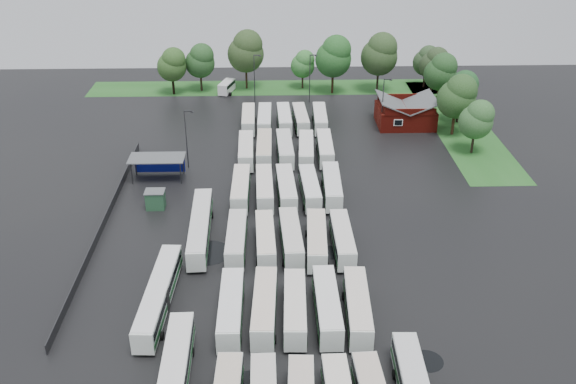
{
  "coord_description": "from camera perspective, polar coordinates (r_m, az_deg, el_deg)",
  "views": [
    {
      "loc": [
        -0.17,
        -65.46,
        42.66
      ],
      "look_at": [
        2.0,
        12.0,
        2.5
      ],
      "focal_mm": 40.0,
      "sensor_mm": 36.0,
      "label": 1
    }
  ],
  "objects": [
    {
      "name": "bus_r1c3",
      "position": [
        67.43,
        3.5,
        -10.05
      ],
      "size": [
        2.45,
        11.2,
        3.11
      ],
      "rotation": [
        0.0,
        0.0,
        0.01
      ],
      "color": "silver",
      "rests_on": "ground"
    },
    {
      "name": "tree_north_1",
      "position": [
        134.43,
        -7.78,
        11.52
      ],
      "size": [
        6.04,
        6.04,
        10.01
      ],
      "color": "black",
      "rests_on": "ground"
    },
    {
      "name": "bus_r1c1",
      "position": [
        67.24,
        -2.1,
        -10.16
      ],
      "size": [
        2.78,
        11.13,
        3.08
      ],
      "rotation": [
        0.0,
        0.0,
        -0.04
      ],
      "color": "silver",
      "rests_on": "ground"
    },
    {
      "name": "tree_east_3",
      "position": [
        128.37,
        13.48,
        10.37
      ],
      "size": [
        6.27,
        6.27,
        10.39
      ],
      "color": "#372513",
      "rests_on": "ground"
    },
    {
      "name": "grass_strip_east",
      "position": [
        121.28,
        14.95,
        5.85
      ],
      "size": [
        10.0,
        50.0,
        0.01
      ],
      "primitive_type": "cube",
      "color": "#225B1F",
      "rests_on": "ground"
    },
    {
      "name": "puddle_3",
      "position": [
        78.93,
        3.82,
        -5.39
      ],
      "size": [
        3.15,
        3.15,
        0.01
      ],
      "primitive_type": "cylinder",
      "color": "black",
      "rests_on": "ground"
    },
    {
      "name": "bus_r4c0",
      "position": [
        102.18,
        -3.75,
        3.69
      ],
      "size": [
        2.57,
        11.04,
        3.06
      ],
      "rotation": [
        0.0,
        0.0,
        0.02
      ],
      "color": "silver",
      "rests_on": "ground"
    },
    {
      "name": "utility_hut",
      "position": [
        89.78,
        -11.7,
        -0.64
      ],
      "size": [
        2.7,
        2.2,
        2.62
      ],
      "color": "#214B2E",
      "rests_on": "ground"
    },
    {
      "name": "bus_r2c2",
      "position": [
        78.49,
        0.28,
        -4.08
      ],
      "size": [
        2.85,
        11.07,
        3.05
      ],
      "rotation": [
        0.0,
        0.0,
        0.05
      ],
      "color": "silver",
      "rests_on": "ground"
    },
    {
      "name": "brick_building",
      "position": [
        118.16,
        10.37,
        6.74
      ],
      "size": [
        10.07,
        8.6,
        5.39
      ],
      "color": "#69110A",
      "rests_on": "ground"
    },
    {
      "name": "minibus",
      "position": [
        134.09,
        -5.47,
        9.31
      ],
      "size": [
        3.41,
        5.74,
        2.36
      ],
      "rotation": [
        0.0,
        0.0,
        -0.28
      ],
      "color": "white",
      "rests_on": "ground"
    },
    {
      "name": "puddle_4",
      "position": [
        64.9,
        12.26,
        -14.47
      ],
      "size": [
        3.17,
        3.17,
        0.01
      ],
      "primitive_type": "cylinder",
      "color": "black",
      "rests_on": "ground"
    },
    {
      "name": "ground",
      "position": [
        78.14,
        -1.23,
        -5.7
      ],
      "size": [
        160.0,
        160.0,
        0.0
      ],
      "primitive_type": "plane",
      "color": "black",
      "rests_on": "ground"
    },
    {
      "name": "tree_east_1",
      "position": [
        113.89,
        14.87,
        8.25
      ],
      "size": [
        6.61,
        6.61,
        10.94
      ],
      "color": "#3C2516",
      "rests_on": "ground"
    },
    {
      "name": "tree_east_2",
      "position": [
        120.17,
        15.22,
        8.82
      ],
      "size": [
        5.91,
        5.91,
        9.79
      ],
      "color": "black",
      "rests_on": "ground"
    },
    {
      "name": "tree_north_0",
      "position": [
        133.24,
        -10.24,
        11.12
      ],
      "size": [
        5.89,
        5.89,
        9.76
      ],
      "color": "black",
      "rests_on": "ground"
    },
    {
      "name": "tree_east_0",
      "position": [
        107.47,
        16.47,
        6.23
      ],
      "size": [
        5.51,
        5.51,
        9.13
      ],
      "color": "black",
      "rests_on": "ground"
    },
    {
      "name": "artic_bus_west_c",
      "position": [
        70.29,
        -11.41,
        -8.94
      ],
      "size": [
        3.07,
        16.11,
        2.97
      ],
      "rotation": [
        0.0,
        0.0,
        -0.05
      ],
      "color": "silver",
      "rests_on": "ground"
    },
    {
      "name": "bus_r2c1",
      "position": [
        78.28,
        -2.02,
        -4.24
      ],
      "size": [
        2.62,
        10.64,
        2.94
      ],
      "rotation": [
        0.0,
        0.0,
        0.04
      ],
      "color": "silver",
      "rests_on": "ground"
    },
    {
      "name": "bus_r2c0",
      "position": [
        78.58,
        -4.61,
        -4.17
      ],
      "size": [
        2.37,
        10.72,
        2.98
      ],
      "rotation": [
        0.0,
        0.0,
        -0.01
      ],
      "color": "silver",
      "rests_on": "ground"
    },
    {
      "name": "bus_r4c4",
      "position": [
        103.06,
        3.31,
        3.9
      ],
      "size": [
        2.49,
        10.83,
        3.0
      ],
      "rotation": [
        0.0,
        0.0,
        -0.02
      ],
      "color": "silver",
      "rests_on": "ground"
    },
    {
      "name": "bus_r3c4",
      "position": [
        90.78,
        3.93,
        0.51
      ],
      "size": [
        2.71,
        11.23,
        3.11
      ],
      "rotation": [
        0.0,
        0.0,
        -0.03
      ],
      "color": "silver",
      "rests_on": "ground"
    },
    {
      "name": "lamp_post_back_e",
      "position": [
        126.67,
        2.01,
        10.35
      ],
      "size": [
        1.48,
        0.29,
        9.6
      ],
      "color": "#2D2D30",
      "rests_on": "ground"
    },
    {
      "name": "bus_r5c0",
      "position": [
        115.14,
        -3.54,
        6.47
      ],
      "size": [
        2.43,
        10.69,
        2.97
      ],
      "rotation": [
        0.0,
        0.0,
        0.02
      ],
      "color": "silver",
      "rests_on": "ground"
    },
    {
      "name": "puddle_2",
      "position": [
        79.31,
        -7.12,
        -5.38
      ],
      "size": [
        5.73,
        5.73,
        0.01
      ],
      "primitive_type": "cylinder",
      "color": "black",
      "rests_on": "ground"
    },
    {
      "name": "bus_r1c2",
      "position": [
        67.17,
        0.62,
        -10.25
      ],
      "size": [
        2.58,
        10.75,
        2.97
      ],
      "rotation": [
        0.0,
        0.0,
        -0.03
      ],
      "color": "silver",
      "rests_on": "ground"
    },
    {
      "name": "bus_r5c1",
      "position": [
        114.74,
        -2.09,
        6.45
      ],
      "size": [
        2.5,
        11.04,
        3.06
      ],
      "rotation": [
        0.0,
        0.0,
        -0.01
      ],
      "color": "silver",
      "rests_on": "ground"
    },
    {
      "name": "lamp_post_back_w",
      "position": [
        126.58,
        -2.95,
        10.33
      ],
      "size": [
        1.48,
        0.29,
        9.62
      ],
      "color": "#2D2D30",
      "rests_on": "ground"
    },
    {
      "name": "grass_strip_north",
      "position": [
        137.09,
        -0.63,
        9.26
      ],
      "size": [
        80.0,
        10.0,
        0.01
      ],
      "primitive_type": "cube",
      "color": "#225B1F",
      "rests_on": "ground"
    },
    {
      "name": "tree_north_4",
      "position": [
        131.72,
        4.14,
        11.97
      ],
      "size": [
        7.3,
        7.3,
        12.08
      ],
      "color": "#311E10",
      "rests_on": "ground"
    },
    {
      "name": "bus_r5c4",
      "position": [
        115.38,
        2.85,
        6.54
      ],
      "size": [
        2.56,
        10.8,
        2.99
      ],
      "rotation": [
        0.0,
        0.0,
        -0.03
      ],
      "color": "silver",
      "rests_on": "ground"
    },
    {
      "name": "bus_r4c2",
      "position": [
        102.65,
        -0.28,
        3.87
      ],
      "size": [
        2.71,
        11.07,
        3.06
      ],
      "rotation": [
        0.0,
        0.0,
        0.03
      ],
      "color": "silver",
      "rests_on": "ground"
    },
    {
      "name": "lamp_post_ne",
      "position": [
        113.72,
        8.48,
        8.02
      ],
      "size": [
        1.46,
        0.28,
        9.47
      ],
      "color": "#2D2D30",
      "rests_on": "ground"
    },
    {
      "name": "tree_north_2",
      "position": [
        134.59,
        -3.72,
        12.41
      ],
      "size": [
        7.5,
        7.5,
        12.42
      ],
      "color": "#301F13",
      "rests_on": "ground"
    },
    {
      "name": "bus_r5c2",
      "position": [
        115.12,
        -0.34,
        6.53
      ],
      "size": [
        2.57,
        10.84,
        3.0
      ],
      "rotation": [
        0.0,
        0.0,
        0.03
      ],
      "color": "silver",
      "rests_on": "ground"
    },
    {
      "name": "artic_bus_west_a",
      "position": [
        59.85,
        -10.15,
        -16.32
      ],
      "size": [
        2.62,
        16.61,
        3.07
      ],
      "rotation": [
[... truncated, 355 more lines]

